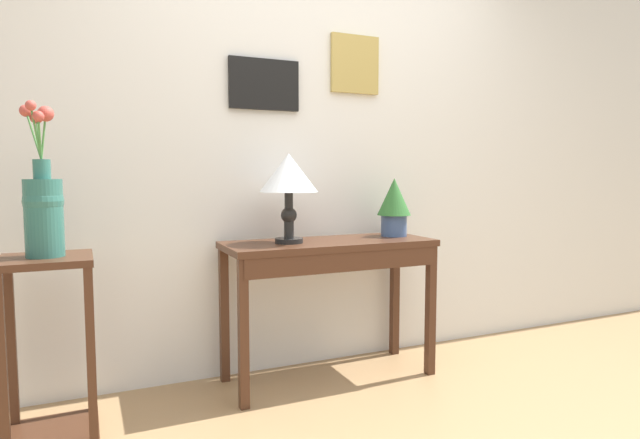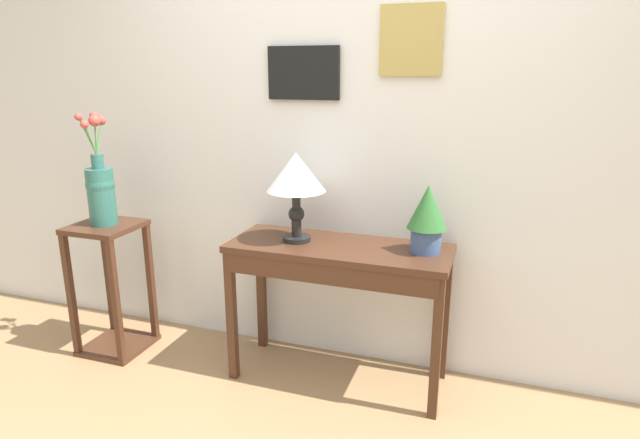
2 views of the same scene
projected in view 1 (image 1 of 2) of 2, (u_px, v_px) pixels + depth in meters
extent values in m
cube|color=silver|center=(311.00, 127.00, 3.10)|extent=(9.00, 0.10, 2.80)
cube|color=black|center=(264.00, 84.00, 2.90)|extent=(0.40, 0.02, 0.28)
cube|color=#8550A5|center=(265.00, 84.00, 2.90)|extent=(0.32, 0.01, 0.22)
cube|color=tan|center=(355.00, 64.00, 3.12)|extent=(0.31, 0.02, 0.34)
cube|color=slate|center=(355.00, 64.00, 3.11)|extent=(0.25, 0.01, 0.27)
cube|color=#472819|center=(329.00, 244.00, 2.87)|extent=(1.14, 0.44, 0.03)
cube|color=#472819|center=(346.00, 262.00, 2.69)|extent=(1.07, 0.03, 0.10)
cube|color=#472819|center=(243.00, 335.00, 2.51)|extent=(0.04, 0.04, 0.73)
cube|color=#472819|center=(431.00, 311.00, 2.95)|extent=(0.04, 0.04, 0.73)
cube|color=#472819|center=(224.00, 316.00, 2.85)|extent=(0.04, 0.04, 0.73)
cube|color=#472819|center=(395.00, 297.00, 3.29)|extent=(0.04, 0.04, 0.73)
cylinder|color=black|center=(289.00, 241.00, 2.77)|extent=(0.15, 0.15, 0.02)
cylinder|color=black|center=(289.00, 227.00, 2.77)|extent=(0.05, 0.05, 0.12)
sphere|color=black|center=(289.00, 215.00, 2.76)|extent=(0.08, 0.08, 0.08)
cylinder|color=black|center=(289.00, 204.00, 2.75)|extent=(0.04, 0.04, 0.12)
cone|color=silver|center=(289.00, 173.00, 2.74)|extent=(0.30, 0.30, 0.20)
cylinder|color=#3D5684|center=(394.00, 226.00, 3.07)|extent=(0.15, 0.15, 0.12)
cone|color=#2D662D|center=(394.00, 197.00, 3.06)|extent=(0.19, 0.19, 0.21)
cube|color=#472819|center=(46.00, 260.00, 2.20)|extent=(0.36, 0.36, 0.03)
cube|color=#472819|center=(54.00, 435.00, 2.26)|extent=(0.36, 0.36, 0.03)
cube|color=#472819|center=(2.00, 366.00, 2.02)|extent=(0.04, 0.03, 0.72)
cube|color=#472819|center=(91.00, 355.00, 2.15)|extent=(0.04, 0.03, 0.72)
cube|color=#472819|center=(12.00, 343.00, 2.31)|extent=(0.04, 0.04, 0.72)
cube|color=#472819|center=(90.00, 334.00, 2.44)|extent=(0.04, 0.04, 0.72)
cylinder|color=#2D665B|center=(44.00, 218.00, 2.18)|extent=(0.15, 0.15, 0.32)
sphere|color=#2D665B|center=(43.00, 201.00, 2.18)|extent=(0.16, 0.16, 0.16)
cylinder|color=#2D665B|center=(42.00, 169.00, 2.17)|extent=(0.07, 0.07, 0.08)
cylinder|color=#478442|center=(43.00, 137.00, 2.15)|extent=(0.03, 0.02, 0.18)
sphere|color=#B7473D|center=(46.00, 114.00, 2.15)|extent=(0.06, 0.06, 0.06)
cylinder|color=#478442|center=(39.00, 138.00, 2.19)|extent=(0.03, 0.09, 0.18)
sphere|color=#B7473D|center=(36.00, 117.00, 2.22)|extent=(0.05, 0.05, 0.05)
cylinder|color=#478442|center=(40.00, 138.00, 2.13)|extent=(0.01, 0.07, 0.17)
sphere|color=#B7473D|center=(38.00, 116.00, 2.09)|extent=(0.04, 0.04, 0.04)
cylinder|color=#478442|center=(34.00, 135.00, 2.18)|extent=(0.06, 0.08, 0.20)
sphere|color=#B7473D|center=(26.00, 111.00, 2.19)|extent=(0.05, 0.05, 0.05)
cylinder|color=#478442|center=(36.00, 133.00, 2.12)|extent=(0.03, 0.08, 0.21)
sphere|color=#B7473D|center=(31.00, 105.00, 2.07)|extent=(0.04, 0.04, 0.04)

